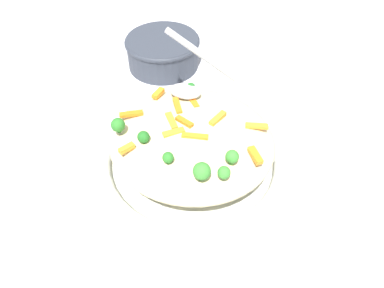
{
  "coord_description": "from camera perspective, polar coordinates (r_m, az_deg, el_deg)",
  "views": [
    {
      "loc": [
        0.12,
        -0.4,
        0.5
      ],
      "look_at": [
        0.0,
        0.0,
        0.07
      ],
      "focal_mm": 33.13,
      "sensor_mm": 36.0,
      "label": 1
    }
  ],
  "objects": [
    {
      "name": "carrot_piece_1",
      "position": [
        0.58,
        10.39,
        2.87
      ],
      "size": [
        0.04,
        0.02,
        0.01
      ],
      "primitive_type": "cube",
      "rotation": [
        0.0,
        0.0,
        3.34
      ],
      "color": "orange",
      "rests_on": "pasta_mound"
    },
    {
      "name": "carrot_piece_3",
      "position": [
        0.55,
        -10.49,
        -0.67
      ],
      "size": [
        0.02,
        0.03,
        0.01
      ],
      "primitive_type": "cube",
      "rotation": [
        0.0,
        0.0,
        0.98
      ],
      "color": "orange",
      "rests_on": "pasta_mound"
    },
    {
      "name": "carrot_piece_7",
      "position": [
        0.55,
        0.47,
        1.26
      ],
      "size": [
        0.04,
        0.02,
        0.01
      ],
      "primitive_type": "cube",
      "rotation": [
        0.0,
        0.0,
        0.17
      ],
      "color": "orange",
      "rests_on": "pasta_mound"
    },
    {
      "name": "broccoli_floret_2",
      "position": [
        0.55,
        -7.82,
        1.11
      ],
      "size": [
        0.02,
        0.02,
        0.02
      ],
      "color": "#205B1C",
      "rests_on": "pasta_mound"
    },
    {
      "name": "carrot_piece_11",
      "position": [
        0.58,
        4.14,
        4.12
      ],
      "size": [
        0.02,
        0.04,
        0.01
      ],
      "primitive_type": "cube",
      "rotation": [
        0.0,
        0.0,
        1.19
      ],
      "color": "orange",
      "rests_on": "pasta_mound"
    },
    {
      "name": "broccoli_floret_0",
      "position": [
        0.49,
        1.59,
        -4.41
      ],
      "size": [
        0.03,
        0.03,
        0.03
      ],
      "color": "#377928",
      "rests_on": "pasta_mound"
    },
    {
      "name": "companion_bowl",
      "position": [
        0.89,
        -4.71,
        14.8
      ],
      "size": [
        0.18,
        0.18,
        0.07
      ],
      "color": "#333842",
      "rests_on": "ground_plane"
    },
    {
      "name": "carrot_piece_8",
      "position": [
        0.64,
        -5.45,
        8.15
      ],
      "size": [
        0.02,
        0.03,
        0.01
      ],
      "primitive_type": "cube",
      "rotation": [
        0.0,
        0.0,
        4.51
      ],
      "color": "orange",
      "rests_on": "pasta_mound"
    },
    {
      "name": "carrot_piece_9",
      "position": [
        0.58,
        -3.21,
        3.97
      ],
      "size": [
        0.03,
        0.04,
        0.01
      ],
      "primitive_type": "cube",
      "rotation": [
        0.0,
        0.0,
        2.2
      ],
      "color": "orange",
      "rests_on": "pasta_mound"
    },
    {
      "name": "broccoli_floret_1",
      "position": [
        0.57,
        -11.83,
        3.0
      ],
      "size": [
        0.02,
        0.02,
        0.03
      ],
      "color": "#296820",
      "rests_on": "pasta_mound"
    },
    {
      "name": "broccoli_floret_3",
      "position": [
        0.63,
        -0.21,
        9.01
      ],
      "size": [
        0.02,
        0.02,
        0.02
      ],
      "color": "#205B1C",
      "rests_on": "pasta_mound"
    },
    {
      "name": "broccoli_floret_6",
      "position": [
        0.52,
        -3.88,
        -2.22
      ],
      "size": [
        0.02,
        0.02,
        0.02
      ],
      "color": "#296820",
      "rests_on": "pasta_mound"
    },
    {
      "name": "serving_spoon",
      "position": [
        0.64,
        -0.12,
        10.61
      ],
      "size": [
        0.15,
        0.1,
        0.08
      ],
      "color": "#B7B7BC",
      "rests_on": "pasta_mound"
    },
    {
      "name": "broccoli_floret_5",
      "position": [
        0.5,
        5.17,
        -4.61
      ],
      "size": [
        0.02,
        0.02,
        0.02
      ],
      "color": "#377928",
      "rests_on": "pasta_mound"
    },
    {
      "name": "ground_plane",
      "position": [
        0.65,
        0.0,
        -4.13
      ],
      "size": [
        2.4,
        2.4,
        0.0
      ],
      "primitive_type": "plane",
      "color": "silver"
    },
    {
      "name": "carrot_piece_10",
      "position": [
        0.57,
        -1.2,
        3.7
      ],
      "size": [
        0.03,
        0.02,
        0.01
      ],
      "primitive_type": "cube",
      "rotation": [
        0.0,
        0.0,
        2.73
      ],
      "color": "orange",
      "rests_on": "pasta_mound"
    },
    {
      "name": "carrot_piece_2",
      "position": [
        0.56,
        -2.98,
        1.86
      ],
      "size": [
        0.03,
        0.03,
        0.01
      ],
      "primitive_type": "cube",
      "rotation": [
        0.0,
        0.0,
        0.66
      ],
      "color": "orange",
      "rests_on": "pasta_mound"
    },
    {
      "name": "carrot_piece_4",
      "position": [
        0.61,
        0.33,
        6.63
      ],
      "size": [
        0.03,
        0.03,
        0.01
      ],
      "primitive_type": "cube",
      "rotation": [
        0.0,
        0.0,
        2.24
      ],
      "color": "orange",
      "rests_on": "pasta_mound"
    },
    {
      "name": "serving_bowl",
      "position": [
        0.63,
        0.0,
        -2.69
      ],
      "size": [
        0.33,
        0.33,
        0.05
      ],
      "color": "silver",
      "rests_on": "ground_plane"
    },
    {
      "name": "carrot_piece_5",
      "position": [
        0.54,
        10.15,
        -1.8
      ],
      "size": [
        0.03,
        0.03,
        0.01
      ],
      "primitive_type": "cube",
      "rotation": [
        0.0,
        0.0,
        2.19
      ],
      "color": "orange",
      "rests_on": "pasta_mound"
    },
    {
      "name": "pasta_mound",
      "position": [
        0.59,
        0.0,
        0.69
      ],
      "size": [
        0.28,
        0.26,
        0.07
      ],
      "primitive_type": "ellipsoid",
      "color": "beige",
      "rests_on": "serving_bowl"
    },
    {
      "name": "broccoli_floret_4",
      "position": [
        0.52,
        6.48,
        -2.06
      ],
      "size": [
        0.02,
        0.02,
        0.02
      ],
      "color": "#377928",
      "rests_on": "pasta_mound"
    },
    {
      "name": "carrot_piece_6",
      "position": [
        0.6,
        -2.37,
        6.16
      ],
      "size": [
        0.03,
        0.04,
        0.01
      ],
      "primitive_type": "cube",
      "rotation": [
        0.0,
        0.0,
        5.23
      ],
      "color": "orange",
      "rests_on": "pasta_mound"
    },
    {
      "name": "carrot_piece_0",
      "position": [
        0.61,
        -9.6,
        5.07
      ],
      "size": [
        0.04,
        0.03,
        0.01
      ],
      "primitive_type": "cube",
      "rotation": [
        0.0,
        0.0,
        3.62
      ],
      "color": "orange",
      "rests_on": "pasta_mound"
    }
  ]
}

